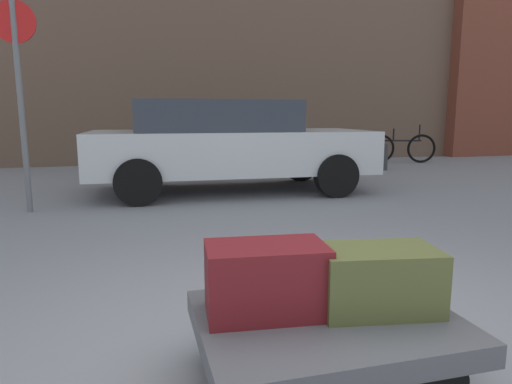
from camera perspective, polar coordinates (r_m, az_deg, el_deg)
The scene contains 8 objects.
luggage_cart at distance 2.12m, azimuth 8.79°, elevation -16.79°, with size 1.13×0.86×0.34m.
duffel_bag_olive_center at distance 2.13m, azimuth 15.13°, elevation -10.59°, with size 0.52×0.31×0.29m, color #4C5128.
duffel_bag_maroon_rear_right at distance 2.02m, azimuth 1.29°, elevation -10.97°, with size 0.52×0.31×0.31m, color maroon.
parked_car at distance 7.13m, azimuth -3.62°, elevation 6.12°, with size 4.36×2.04×1.42m.
bicycle_leaning at distance 12.01m, azimuth 17.83°, elevation 5.31°, with size 1.72×0.51×0.96m.
bollard_kerb_near at distance 9.64m, azimuth 7.64°, elevation 4.22°, with size 0.25×0.25×0.58m, color #383838.
bollard_kerb_mid at distance 10.33m, azimuth 15.63°, elevation 4.31°, with size 0.25×0.25×0.58m, color #383838.
no_parking_sign at distance 6.25m, azimuth -27.73°, elevation 11.89°, with size 0.50×0.07×2.54m.
Camera 1 is at (-0.78, -1.73, 1.21)m, focal length 31.67 mm.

